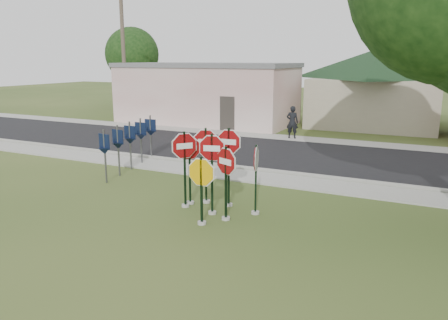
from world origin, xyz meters
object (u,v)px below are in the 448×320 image
at_px(stop_sign_left, 185,159).
at_px(pedestrian, 292,122).
at_px(stop_sign_center, 212,163).
at_px(utility_pole_near, 123,51).
at_px(stop_sign_yellow, 201,183).

xyz_separation_m(stop_sign_left, pedestrian, (-0.54, 12.75, -0.54)).
height_order(stop_sign_center, utility_pole_near, utility_pole_near).
xyz_separation_m(stop_sign_center, stop_sign_yellow, (0.12, -0.86, -0.36)).
height_order(stop_sign_yellow, pedestrian, stop_sign_yellow).
distance_m(stop_sign_center, stop_sign_left, 1.05).
bearing_deg(stop_sign_yellow, stop_sign_center, 97.95).
height_order(stop_sign_left, pedestrian, stop_sign_left).
bearing_deg(utility_pole_near, stop_sign_yellow, -46.31).
bearing_deg(stop_sign_center, stop_sign_yellow, -82.05).
bearing_deg(stop_sign_left, pedestrian, 92.44).
bearing_deg(stop_sign_yellow, stop_sign_left, 137.40).
relative_size(stop_sign_center, stop_sign_left, 1.02).
relative_size(stop_sign_center, pedestrian, 1.36).
height_order(stop_sign_center, stop_sign_left, stop_sign_center).
distance_m(stop_sign_yellow, stop_sign_left, 1.60).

